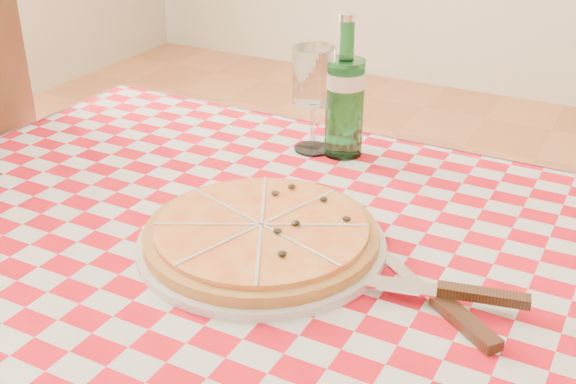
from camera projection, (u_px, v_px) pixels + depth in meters
name	position (u px, v px, depth m)	size (l,w,h in m)	color
dining_table	(280.00, 312.00, 1.01)	(1.20, 0.80, 0.75)	brown
tablecloth	(280.00, 255.00, 0.97)	(1.30, 0.90, 0.01)	#AF0A17
pizza_plate	(261.00, 233.00, 0.97)	(0.34, 0.34, 0.04)	#CF8C45
water_bottle	(345.00, 87.00, 1.21)	(0.07, 0.07, 0.24)	#175E27
wine_glass	(313.00, 100.00, 1.23)	(0.07, 0.07, 0.18)	white
cutlery	(437.00, 292.00, 0.86)	(0.27, 0.22, 0.03)	silver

